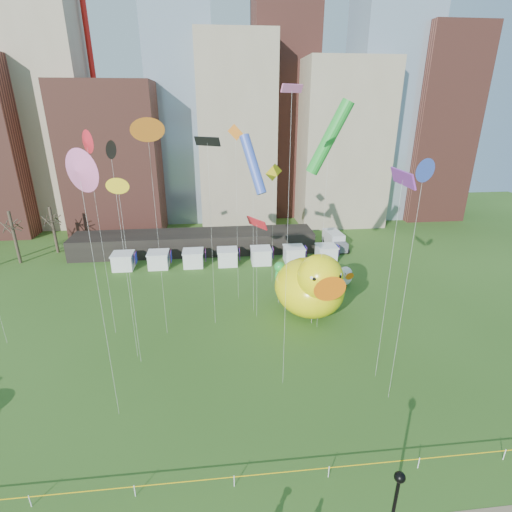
{
  "coord_description": "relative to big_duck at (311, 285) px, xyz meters",
  "views": [
    {
      "loc": [
        -0.5,
        -17.09,
        22.09
      ],
      "look_at": [
        2.28,
        8.51,
        12.0
      ],
      "focal_mm": 27.0,
      "sensor_mm": 36.0,
      "label": 1
    }
  ],
  "objects": [
    {
      "name": "ground",
      "position": [
        -9.67,
        -20.23,
        -3.69
      ],
      "size": [
        160.0,
        160.0,
        0.0
      ],
      "primitive_type": "plane",
      "color": "#2B4E18",
      "rests_on": "ground"
    },
    {
      "name": "skyline",
      "position": [
        -7.42,
        40.84,
        17.75
      ],
      "size": [
        101.0,
        23.0,
        68.0
      ],
      "color": "brown",
      "rests_on": "ground"
    },
    {
      "name": "pavilion",
      "position": [
        -13.67,
        21.77,
        -2.09
      ],
      "size": [
        38.0,
        6.0,
        3.2
      ],
      "primitive_type": "cube",
      "color": "black",
      "rests_on": "ground"
    },
    {
      "name": "vendor_tents",
      "position": [
        -8.65,
        15.77,
        -2.59
      ],
      "size": [
        33.24,
        2.8,
        2.4
      ],
      "color": "white",
      "rests_on": "ground"
    },
    {
      "name": "bare_trees",
      "position": [
        -39.84,
        20.31,
        0.32
      ],
      "size": [
        8.44,
        6.44,
        8.5
      ],
      "color": "#382B21",
      "rests_on": "ground"
    },
    {
      "name": "caution_tape",
      "position": [
        -9.67,
        -20.23,
        -3.01
      ],
      "size": [
        50.0,
        0.06,
        0.9
      ],
      "color": "white",
      "rests_on": "ground"
    },
    {
      "name": "big_duck",
      "position": [
        0.0,
        0.0,
        0.0
      ],
      "size": [
        8.66,
        10.91,
        8.04
      ],
      "rotation": [
        0.0,
        0.0,
        0.12
      ],
      "color": "#FFED0D",
      "rests_on": "ground"
    },
    {
      "name": "small_duck",
      "position": [
        5.95,
        7.11,
        -2.38
      ],
      "size": [
        3.46,
        4.04,
        2.86
      ],
      "rotation": [
        0.0,
        0.0,
        0.27
      ],
      "color": "white",
      "rests_on": "ground"
    },
    {
      "name": "seahorse_green",
      "position": [
        -3.08,
        3.02,
        0.14
      ],
      "size": [
        1.4,
        1.67,
        5.36
      ],
      "rotation": [
        0.0,
        0.0,
        0.14
      ],
      "color": "silver",
      "rests_on": "ground"
    },
    {
      "name": "seahorse_purple",
      "position": [
        -0.24,
        -1.89,
        -0.42
      ],
      "size": [
        1.35,
        1.61,
        4.75
      ],
      "rotation": [
        0.0,
        0.0,
        0.15
      ],
      "color": "silver",
      "rests_on": "ground"
    },
    {
      "name": "lamppost",
      "position": [
        -1.63,
        -24.49,
        -0.39
      ],
      "size": [
        0.56,
        0.56,
        5.4
      ],
      "color": "black",
      "rests_on": "footpath"
    },
    {
      "name": "box_truck",
      "position": [
        9.21,
        21.05,
        -2.35
      ],
      "size": [
        2.87,
        6.33,
        2.62
      ],
      "rotation": [
        0.0,
        0.0,
        0.07
      ],
      "color": "silver",
      "rests_on": "ground"
    },
    {
      "name": "kite_0",
      "position": [
        -6.01,
        0.26,
        7.18
      ],
      "size": [
        1.89,
        2.81,
        11.38
      ],
      "color": "silver",
      "rests_on": "ground"
    },
    {
      "name": "kite_1",
      "position": [
        -18.15,
        -13.23,
        14.78
      ],
      "size": [
        2.05,
        2.1,
        19.79
      ],
      "color": "silver",
      "rests_on": "ground"
    },
    {
      "name": "kite_2",
      "position": [
        -18.02,
        -5.84,
        15.11
      ],
      "size": [
        0.37,
        1.41,
        19.63
      ],
      "color": "silver",
      "rests_on": "ground"
    },
    {
      "name": "kite_4",
      "position": [
        -2.99,
        9.1,
        10.49
      ],
      "size": [
        2.09,
        0.33,
        15.63
      ],
      "color": "silver",
      "rests_on": "ground"
    },
    {
      "name": "kite_5",
      "position": [
        -6.25,
        1.59,
        12.89
      ],
      "size": [
        2.92,
        3.34,
        19.53
      ],
      "color": "silver",
      "rests_on": "ground"
    },
    {
      "name": "kite_6",
      "position": [
        -15.67,
        -2.15,
        16.43
      ],
      "size": [
        1.93,
        1.07,
        21.18
      ],
      "color": "silver",
      "rests_on": "ground"
    },
    {
      "name": "kite_7",
      "position": [
        3.19,
        -11.11,
        13.52
      ],
      "size": [
        0.63,
        3.6,
        17.84
      ],
      "color": "silver",
      "rests_on": "ground"
    },
    {
      "name": "kite_8",
      "position": [
        -21.01,
        -1.52,
        15.45
      ],
      "size": [
        1.3,
        1.82,
        20.19
      ],
      "color": "silver",
      "rests_on": "ground"
    },
    {
      "name": "kite_9",
      "position": [
        -5.01,
        -11.04,
        18.78
      ],
      "size": [
        1.58,
        1.03,
        23.38
      ],
      "color": "silver",
      "rests_on": "ground"
    },
    {
      "name": "kite_10",
      "position": [
        -10.66,
        -0.73,
        15.19
      ],
      "size": [
        2.42,
        1.86,
        19.47
      ],
      "color": "silver",
      "rests_on": "ground"
    },
    {
      "name": "kite_11",
      "position": [
        0.15,
        -2.64,
        15.72
      ],
      "size": [
        4.04,
        2.04,
        22.72
      ],
      "color": "silver",
      "rests_on": "ground"
    },
    {
      "name": "kite_12",
      "position": [
        -17.58,
        -6.77,
        12.49
      ],
      "size": [
        1.26,
        0.37,
        16.95
      ],
      "color": "silver",
      "rests_on": "ground"
    },
    {
      "name": "kite_13",
      "position": [
        3.2,
        -13.75,
        14.45
      ],
      "size": [
        1.39,
        0.96,
        19.0
      ],
      "color": "silver",
      "rests_on": "ground"
    },
    {
      "name": "kite_14",
      "position": [
        -7.77,
        4.82,
        14.75
      ],
      "size": [
        1.61,
        0.55,
        20.33
      ],
      "color": "silver",
      "rests_on": "ground"
    }
  ]
}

